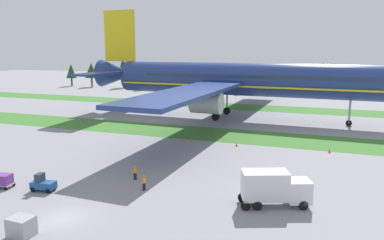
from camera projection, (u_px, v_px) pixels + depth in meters
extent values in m
plane|color=gray|center=(64.00, 218.00, 34.80)|extent=(400.00, 400.00, 0.00)
cube|color=#3D752D|center=(199.00, 133.00, 70.20)|extent=(320.00, 11.18, 0.01)
cube|color=#3D752D|center=(240.00, 107.00, 101.94)|extent=(320.00, 11.18, 0.01)
cylinder|color=navy|center=(242.00, 79.00, 83.05)|extent=(57.86, 8.90, 7.21)
cone|color=navy|center=(118.00, 73.00, 94.40)|extent=(10.04, 7.14, 6.85)
cube|color=yellow|center=(241.00, 85.00, 83.29)|extent=(56.46, 9.00, 0.36)
cube|color=#283342|center=(258.00, 76.00, 81.61)|extent=(50.83, 8.76, 0.44)
cube|color=navy|center=(250.00, 76.00, 105.43)|extent=(10.27, 38.93, 0.65)
cylinder|color=#A3A3A8|center=(249.00, 86.00, 100.07)|extent=(5.74, 4.13, 3.97)
cube|color=navy|center=(187.00, 93.00, 63.49)|extent=(10.27, 38.93, 0.65)
cylinder|color=#A3A3A8|center=(206.00, 103.00, 68.74)|extent=(5.74, 4.13, 3.97)
cube|color=navy|center=(139.00, 70.00, 102.45)|extent=(5.53, 14.21, 0.45)
cube|color=navy|center=(99.00, 74.00, 85.65)|extent=(5.53, 14.21, 0.45)
cube|color=yellow|center=(120.00, 36.00, 92.45)|extent=(8.25, 1.02, 12.26)
cylinder|color=#A3A3A8|center=(350.00, 106.00, 75.77)|extent=(0.44, 0.44, 7.15)
cylinder|color=black|center=(349.00, 123.00, 76.43)|extent=(1.21, 0.45, 1.20)
cylinder|color=#A3A3A8|center=(227.00, 96.00, 89.48)|extent=(0.44, 0.44, 6.90)
cylinder|color=black|center=(227.00, 111.00, 90.12)|extent=(1.72, 0.64, 1.70)
cylinder|color=#A3A3A8|center=(216.00, 101.00, 81.57)|extent=(0.44, 0.44, 6.90)
cylinder|color=black|center=(216.00, 117.00, 82.21)|extent=(1.72, 0.64, 1.70)
cube|color=#1E4C8E|center=(43.00, 185.00, 41.35)|extent=(2.76, 1.66, 0.77)
cube|color=#283342|center=(40.00, 177.00, 41.27)|extent=(0.85, 1.18, 0.90)
cylinder|color=black|center=(54.00, 187.00, 41.77)|extent=(0.62, 0.28, 0.60)
cylinder|color=black|center=(48.00, 191.00, 40.71)|extent=(0.62, 0.28, 0.60)
cylinder|color=black|center=(39.00, 186.00, 42.13)|extent=(0.62, 0.28, 0.60)
cylinder|color=black|center=(33.00, 189.00, 41.07)|extent=(0.62, 0.28, 0.60)
cube|color=#A3A3A8|center=(3.00, 184.00, 42.41)|extent=(2.39, 1.80, 0.10)
cube|color=#70388E|center=(2.00, 179.00, 42.30)|extent=(2.11, 1.59, 1.10)
cylinder|color=black|center=(14.00, 184.00, 42.95)|extent=(0.41, 0.18, 0.40)
cylinder|color=black|center=(5.00, 189.00, 41.62)|extent=(0.41, 0.18, 0.40)
cylinder|color=black|center=(1.00, 183.00, 43.28)|extent=(0.41, 0.18, 0.40)
cube|color=silver|center=(298.00, 191.00, 37.28)|extent=(2.88, 2.94, 2.20)
cube|color=#283342|center=(309.00, 186.00, 37.22)|extent=(0.82, 1.96, 0.97)
cube|color=silver|center=(265.00, 185.00, 37.09)|extent=(5.03, 3.77, 2.80)
cylinder|color=black|center=(297.00, 197.00, 38.47)|extent=(1.00, 0.63, 0.96)
cylinder|color=black|center=(303.00, 205.00, 36.50)|extent=(1.00, 0.63, 0.96)
cylinder|color=black|center=(254.00, 198.00, 38.37)|extent=(1.00, 0.63, 0.96)
cylinder|color=black|center=(257.00, 206.00, 36.41)|extent=(1.00, 0.63, 0.96)
cylinder|color=black|center=(243.00, 198.00, 38.35)|extent=(1.00, 0.63, 0.96)
cylinder|color=black|center=(246.00, 206.00, 36.38)|extent=(1.00, 0.63, 0.96)
cylinder|color=black|center=(143.00, 187.00, 41.51)|extent=(0.18, 0.18, 0.85)
cylinder|color=black|center=(145.00, 186.00, 41.67)|extent=(0.18, 0.18, 0.85)
cylinder|color=orange|center=(144.00, 180.00, 41.45)|extent=(0.36, 0.36, 0.62)
sphere|color=tan|center=(144.00, 176.00, 41.37)|extent=(0.24, 0.24, 0.24)
cylinder|color=orange|center=(142.00, 181.00, 41.29)|extent=(0.10, 0.10, 0.58)
cylinder|color=orange|center=(145.00, 180.00, 41.64)|extent=(0.10, 0.10, 0.58)
cylinder|color=black|center=(136.00, 176.00, 44.90)|extent=(0.18, 0.18, 0.85)
cylinder|color=black|center=(134.00, 176.00, 44.98)|extent=(0.18, 0.18, 0.85)
cylinder|color=orange|center=(135.00, 170.00, 44.81)|extent=(0.36, 0.36, 0.62)
sphere|color=tan|center=(135.00, 167.00, 44.72)|extent=(0.24, 0.24, 0.24)
cylinder|color=orange|center=(137.00, 171.00, 44.73)|extent=(0.10, 0.10, 0.58)
cylinder|color=orange|center=(133.00, 170.00, 44.90)|extent=(0.10, 0.10, 0.58)
cube|color=#A3A3A8|center=(21.00, 226.00, 31.39)|extent=(2.04, 1.65, 1.62)
cone|color=orange|center=(330.00, 151.00, 56.73)|extent=(0.44, 0.44, 0.64)
cone|color=orange|center=(192.00, 140.00, 63.46)|extent=(0.44, 0.44, 0.58)
cone|color=orange|center=(237.00, 145.00, 60.45)|extent=(0.44, 0.44, 0.48)
cone|color=orange|center=(69.00, 128.00, 73.37)|extent=(0.44, 0.44, 0.52)
cylinder|color=#4C3823|center=(72.00, 82.00, 159.43)|extent=(0.70, 0.70, 3.41)
cone|color=#1E4223|center=(71.00, 71.00, 158.57)|extent=(4.26, 4.26, 5.85)
cylinder|color=#4C3823|center=(92.00, 82.00, 155.57)|extent=(0.70, 0.70, 3.81)
cone|color=#1E4223|center=(91.00, 70.00, 154.65)|extent=(5.09, 5.09, 6.12)
cylinder|color=#4C3823|center=(124.00, 83.00, 152.31)|extent=(0.70, 0.70, 3.99)
cone|color=#1E4223|center=(123.00, 68.00, 151.18)|extent=(5.24, 5.24, 8.20)
cylinder|color=#4C3823|center=(146.00, 86.00, 146.92)|extent=(0.70, 0.70, 2.55)
cone|color=#1E4223|center=(146.00, 72.00, 145.95)|extent=(5.92, 5.92, 7.87)
cylinder|color=#4C3823|center=(184.00, 86.00, 142.89)|extent=(0.70, 0.70, 3.12)
cone|color=#1E4223|center=(184.00, 74.00, 142.08)|extent=(3.62, 3.62, 5.71)
cylinder|color=#4C3823|center=(217.00, 87.00, 139.73)|extent=(0.70, 0.70, 2.93)
cone|color=#1E4223|center=(217.00, 77.00, 138.99)|extent=(6.01, 6.01, 5.03)
cylinder|color=#4C3823|center=(241.00, 90.00, 133.73)|extent=(0.70, 0.70, 2.52)
cone|color=#1E4223|center=(242.00, 76.00, 132.84)|extent=(5.02, 5.02, 7.11)
cylinder|color=#4C3823|center=(283.00, 90.00, 131.70)|extent=(0.70, 0.70, 2.82)
cone|color=#1E4223|center=(284.00, 78.00, 130.97)|extent=(4.40, 4.40, 5.14)
cylinder|color=#4C3823|center=(320.00, 91.00, 126.82)|extent=(0.70, 0.70, 2.98)
cone|color=#1E4223|center=(321.00, 76.00, 125.88)|extent=(5.51, 5.51, 7.19)
cylinder|color=#4C3823|center=(359.00, 92.00, 124.51)|extent=(0.70, 0.70, 2.55)
cone|color=#1E4223|center=(360.00, 77.00, 123.54)|extent=(3.73, 3.73, 7.93)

